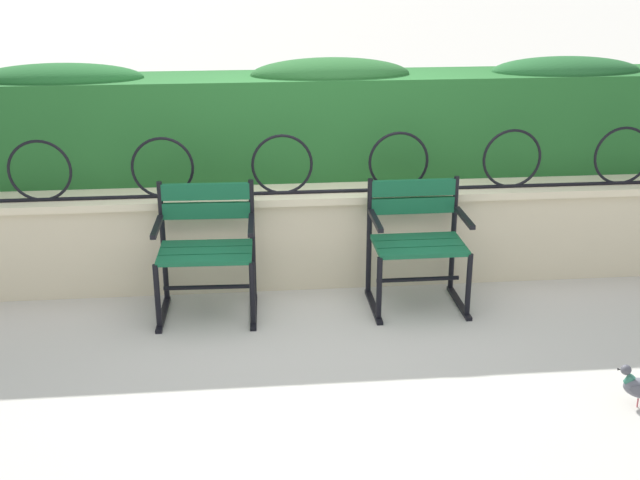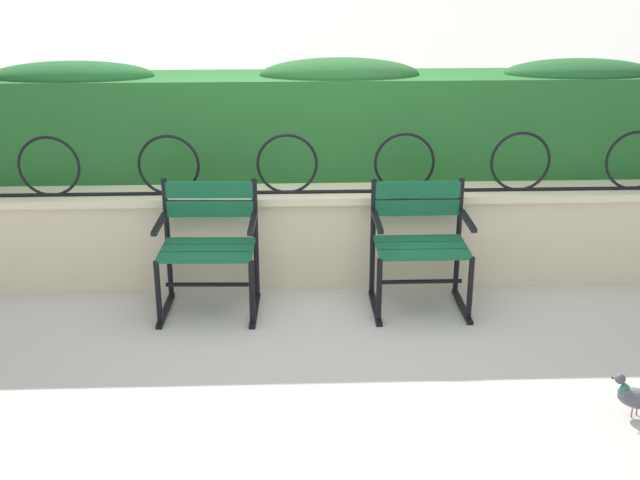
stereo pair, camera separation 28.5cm
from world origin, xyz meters
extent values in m
plane|color=#BCB7AD|center=(0.00, 0.00, 0.00)|extent=(60.00, 60.00, 0.00)
cube|color=beige|center=(0.00, 0.74, 0.31)|extent=(6.62, 0.35, 0.63)
cube|color=beige|center=(0.00, 0.74, 0.65)|extent=(6.62, 0.41, 0.05)
cylinder|color=black|center=(0.00, 0.67, 0.69)|extent=(6.10, 0.02, 0.02)
torus|color=black|center=(-1.80, 0.67, 0.89)|extent=(0.42, 0.02, 0.42)
torus|color=black|center=(-1.00, 0.67, 0.89)|extent=(0.42, 0.02, 0.42)
torus|color=black|center=(-0.20, 0.67, 0.89)|extent=(0.42, 0.02, 0.42)
torus|color=black|center=(0.60, 0.67, 0.89)|extent=(0.42, 0.02, 0.42)
torus|color=black|center=(1.40, 0.67, 0.89)|extent=(0.42, 0.02, 0.42)
torus|color=black|center=(2.20, 0.67, 0.89)|extent=(0.42, 0.02, 0.42)
cube|color=#236028|center=(0.00, 1.20, 1.04)|extent=(6.49, 0.57, 0.72)
ellipsoid|color=#1F5C27|center=(-1.73, 1.20, 1.40)|extent=(1.18, 0.51, 0.21)
ellipsoid|color=#235726|center=(0.18, 1.20, 1.40)|extent=(1.15, 0.51, 0.24)
ellipsoid|color=#225B2A|center=(1.94, 1.20, 1.40)|extent=(1.12, 0.51, 0.21)
cube|color=#145B38|center=(-0.73, 0.09, 0.44)|extent=(0.60, 0.15, 0.03)
cube|color=#145B38|center=(-0.72, 0.22, 0.44)|extent=(0.60, 0.15, 0.03)
cube|color=#145B38|center=(-0.72, 0.36, 0.44)|extent=(0.60, 0.15, 0.03)
cube|color=#145B38|center=(-0.71, 0.46, 0.77)|extent=(0.59, 0.05, 0.11)
cube|color=#145B38|center=(-0.71, 0.46, 0.64)|extent=(0.59, 0.05, 0.11)
cylinder|color=black|center=(-0.42, 0.45, 0.42)|extent=(0.04, 0.04, 0.85)
cylinder|color=black|center=(-0.43, 0.02, 0.22)|extent=(0.04, 0.04, 0.44)
cube|color=black|center=(-0.43, 0.21, 0.01)|extent=(0.06, 0.52, 0.02)
cube|color=black|center=(-0.43, 0.21, 0.62)|extent=(0.05, 0.40, 0.03)
cylinder|color=black|center=(-1.01, 0.47, 0.42)|extent=(0.04, 0.04, 0.85)
cylinder|color=black|center=(-1.03, 0.04, 0.22)|extent=(0.04, 0.04, 0.44)
cube|color=black|center=(-1.02, 0.23, 0.01)|extent=(0.06, 0.52, 0.02)
cube|color=black|center=(-1.02, 0.23, 0.62)|extent=(0.05, 0.40, 0.03)
cylinder|color=black|center=(-0.72, 0.22, 0.20)|extent=(0.56, 0.05, 0.03)
cube|color=#145B38|center=(0.67, 0.08, 0.44)|extent=(0.58, 0.13, 0.03)
cube|color=#145B38|center=(0.67, 0.22, 0.44)|extent=(0.58, 0.13, 0.03)
cube|color=#145B38|center=(0.67, 0.35, 0.44)|extent=(0.58, 0.13, 0.03)
cube|color=#145B38|center=(0.66, 0.46, 0.76)|extent=(0.58, 0.03, 0.11)
cube|color=#145B38|center=(0.66, 0.46, 0.64)|extent=(0.58, 0.03, 0.11)
cylinder|color=black|center=(0.96, 0.46, 0.42)|extent=(0.04, 0.04, 0.83)
cylinder|color=black|center=(0.96, 0.03, 0.22)|extent=(0.04, 0.04, 0.44)
cube|color=black|center=(0.96, 0.22, 0.01)|extent=(0.04, 0.52, 0.02)
cube|color=black|center=(0.96, 0.22, 0.62)|extent=(0.04, 0.40, 0.03)
cylinder|color=black|center=(0.37, 0.45, 0.42)|extent=(0.04, 0.04, 0.83)
cylinder|color=black|center=(0.37, 0.02, 0.22)|extent=(0.04, 0.04, 0.44)
cube|color=black|center=(0.37, 0.21, 0.01)|extent=(0.04, 0.52, 0.02)
cube|color=black|center=(0.37, 0.21, 0.62)|extent=(0.04, 0.40, 0.03)
cylinder|color=black|center=(0.67, 0.22, 0.20)|extent=(0.56, 0.03, 0.03)
ellipsoid|color=#5B5B66|center=(1.58, -1.12, 0.11)|extent=(0.21, 0.18, 0.11)
cylinder|color=#2D6B56|center=(1.53, -1.09, 0.14)|extent=(0.07, 0.07, 0.06)
sphere|color=#494951|center=(1.51, -1.08, 0.20)|extent=(0.06, 0.06, 0.06)
cone|color=black|center=(1.48, -1.06, 0.19)|extent=(0.03, 0.02, 0.01)
ellipsoid|color=#4E4E56|center=(1.57, -1.17, 0.11)|extent=(0.13, 0.09, 0.07)
ellipsoid|color=#4E4E56|center=(1.61, -1.09, 0.11)|extent=(0.13, 0.09, 0.07)
cylinder|color=#C6515B|center=(1.57, -1.13, 0.03)|extent=(0.01, 0.01, 0.05)
cylinder|color=#C6515B|center=(1.60, -1.11, 0.03)|extent=(0.01, 0.01, 0.05)
camera|label=1|loc=(-0.47, -4.71, 2.34)|focal=46.03mm
camera|label=2|loc=(-0.19, -4.73, 2.34)|focal=46.03mm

